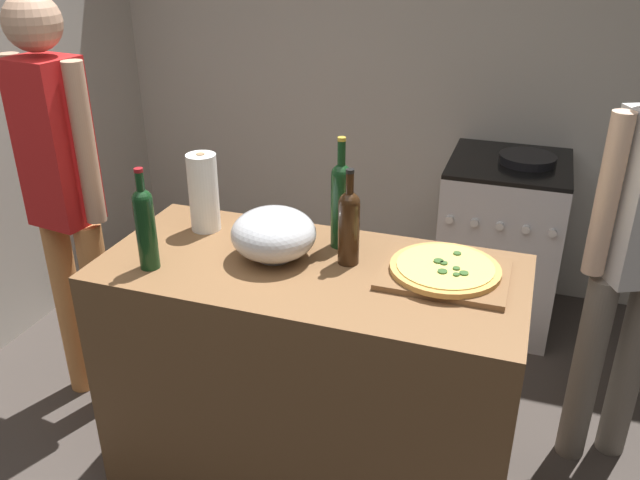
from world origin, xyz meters
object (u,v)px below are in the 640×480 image
object	(u,v)px
wine_bottle_dark	(145,225)
stove	(500,242)
paper_towel_roll	(204,193)
person_in_stripes	(63,187)
person_in_red	(636,248)
mixing_bowl	(274,234)
wine_bottle_green	(341,201)
wine_bottle_amber	(349,224)
pizza	(445,268)

from	to	relation	value
wine_bottle_dark	stove	xyz separation A→B (m)	(1.04, 1.57, -0.62)
paper_towel_roll	person_in_stripes	size ratio (longest dim) A/B	0.17
stove	person_in_red	bearing A→B (deg)	-62.02
paper_towel_roll	wine_bottle_dark	size ratio (longest dim) A/B	0.85
paper_towel_roll	stove	size ratio (longest dim) A/B	0.31
stove	person_in_red	size ratio (longest dim) A/B	0.57
mixing_bowl	person_in_stripes	size ratio (longest dim) A/B	0.17
wine_bottle_green	wine_bottle_amber	world-z (taller)	wine_bottle_green
pizza	stove	xyz separation A→B (m)	(0.11, 1.32, -0.50)
paper_towel_roll	wine_bottle_green	xyz separation A→B (m)	(0.51, 0.02, 0.02)
wine_bottle_amber	stove	distance (m)	1.52
person_in_red	wine_bottle_amber	bearing A→B (deg)	-155.39
wine_bottle_green	paper_towel_roll	bearing A→B (deg)	-177.20
stove	paper_towel_roll	bearing A→B (deg)	-129.09
wine_bottle_amber	person_in_red	size ratio (longest dim) A/B	0.20
paper_towel_roll	person_in_red	world-z (taller)	person_in_red
pizza	wine_bottle_amber	size ratio (longest dim) A/B	1.07
wine_bottle_dark	pizza	bearing A→B (deg)	14.88
wine_bottle_dark	stove	bearing A→B (deg)	56.46
mixing_bowl	person_in_stripes	bearing A→B (deg)	172.01
wine_bottle_amber	stove	bearing A→B (deg)	71.88
paper_towel_roll	wine_bottle_dark	xyz separation A→B (m)	(-0.03, -0.33, 0.01)
mixing_bowl	stove	size ratio (longest dim) A/B	0.31
wine_bottle_green	person_in_red	world-z (taller)	person_in_red
wine_bottle_dark	stove	size ratio (longest dim) A/B	0.37
stove	mixing_bowl	bearing A→B (deg)	-116.35
pizza	person_in_stripes	bearing A→B (deg)	176.91
person_in_red	pizza	bearing A→B (deg)	-145.13
mixing_bowl	wine_bottle_dark	xyz separation A→B (m)	(-0.36, -0.19, 0.07)
mixing_bowl	wine_bottle_dark	world-z (taller)	wine_bottle_dark
pizza	mixing_bowl	bearing A→B (deg)	-174.82
stove	person_in_stripes	distance (m)	2.12
paper_towel_roll	stove	xyz separation A→B (m)	(1.00, 1.24, -0.61)
wine_bottle_dark	wine_bottle_green	xyz separation A→B (m)	(0.54, 0.35, 0.01)
person_in_red	paper_towel_roll	bearing A→B (deg)	-167.42
mixing_bowl	wine_bottle_dark	size ratio (longest dim) A/B	0.83
wine_bottle_dark	person_in_red	distance (m)	1.66
wine_bottle_dark	person_in_red	size ratio (longest dim) A/B	0.21
pizza	wine_bottle_dark	size ratio (longest dim) A/B	1.03
pizza	wine_bottle_dark	xyz separation A→B (m)	(-0.92, -0.25, 0.12)
pizza	person_in_red	size ratio (longest dim) A/B	0.22
wine_bottle_dark	wine_bottle_amber	bearing A→B (deg)	21.77
wine_bottle_green	wine_bottle_amber	bearing A→B (deg)	-60.80
pizza	paper_towel_roll	world-z (taller)	paper_towel_roll
wine_bottle_dark	wine_bottle_amber	size ratio (longest dim) A/B	1.05
pizza	stove	size ratio (longest dim) A/B	0.38
wine_bottle_dark	person_in_red	bearing A→B (deg)	23.49
wine_bottle_amber	wine_bottle_dark	bearing A→B (deg)	-158.23
stove	person_in_red	distance (m)	1.13
person_in_red	person_in_stripes	bearing A→B (deg)	-171.01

